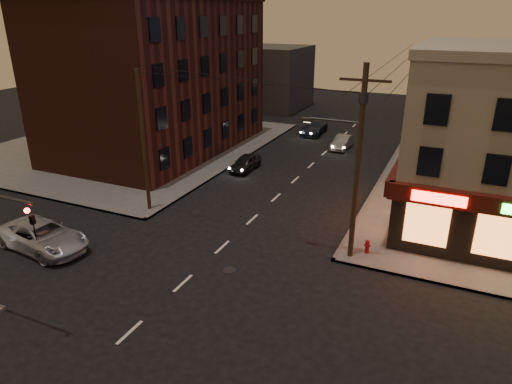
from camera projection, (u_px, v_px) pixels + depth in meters
The scene contains 14 objects.
ground at pixel (183, 283), 22.16m from camera, with size 120.00×120.00×0.00m, color black.
sidewalk_nw at pixel (134, 144), 45.12m from camera, with size 24.00×28.00×0.15m, color #514F4C.
brick_apartment at pixel (158, 78), 41.34m from camera, with size 12.00×20.00×13.00m, color #431D15.
bg_building_ne_a at pixel (494, 102), 47.62m from camera, with size 10.00×12.00×7.00m, color #3F3D3A.
bg_building_nw at pixel (271, 77), 61.20m from camera, with size 9.00×10.00×8.00m, color #3F3D3A.
bg_building_ne_b at pixel (474, 86), 60.41m from camera, with size 8.00×8.00×6.00m, color #3F3D3A.
utility_pole_main at pixel (356, 155), 22.36m from camera, with size 4.20×0.44×10.00m.
utility_pole_far at pixel (417, 95), 44.88m from camera, with size 0.26×0.26×9.00m, color #382619.
utility_pole_west at pixel (143, 142), 28.55m from camera, with size 0.24×0.24×9.00m, color #382619.
suv_cross at pixel (43, 236), 25.09m from camera, with size 2.59×5.62×1.56m, color #9C9DA5.
sedan_near at pixel (245, 163), 37.66m from camera, with size 1.51×3.76×1.28m, color black.
sedan_mid at pixel (342, 142), 43.58m from camera, with size 1.34×3.83×1.26m, color slate.
sedan_far at pixel (314, 127), 48.93m from camera, with size 2.09×5.13×1.49m, color #192432.
fire_hydrant at pixel (367, 246), 24.50m from camera, with size 0.34×0.34×0.78m.
Camera 1 is at (11.08, -15.77, 12.32)m, focal length 32.00 mm.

